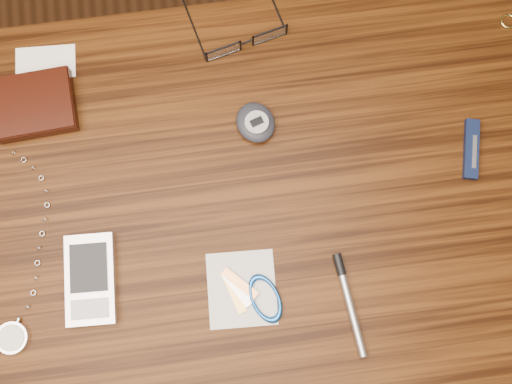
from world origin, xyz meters
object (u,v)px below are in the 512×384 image
Objects in this scene: pedometer at (256,123)px; pocket_watch at (14,331)px; pocket_knife at (471,149)px; silver_pen at (348,296)px; desk at (227,238)px; eyeglasses at (245,39)px; wallet_and_card at (34,104)px; pda_phone at (90,279)px; notepad_keys at (254,294)px.

pocket_watch is at bearing -145.59° from pedometer.
pocket_watch and pocket_knife have the same top height.
pocket_watch is 0.46m from silver_pen.
pedometer reaches higher than pocket_knife.
pedometer reaches higher than silver_pen.
eyeglasses reaches higher than desk.
wallet_and_card is 1.92× the size of pedometer.
pocket_watch is at bearing -133.88° from eyeglasses.
silver_pen is (0.35, -0.07, -0.00)m from pda_phone.
pocket_watch is at bearing -153.04° from pda_phone.
desk is 10.95× the size of pocket_knife.
pocket_knife is at bearing -34.59° from eyeglasses.
notepad_keys is (0.03, -0.10, 0.11)m from desk.
pocket_knife and silver_pen have the same top height.
pda_phone is 0.89× the size of silver_pen.
pocket_watch is at bearing 178.41° from silver_pen.
pedometer is (-0.00, -0.13, -0.00)m from eyeglasses.
wallet_and_card is 1.03× the size of silver_pen.
wallet_and_card is 0.32m from eyeglasses.
pedometer is (0.32, -0.07, -0.00)m from wallet_and_card.
desk is 3.46× the size of pocket_watch.
eyeglasses is 0.41m from silver_pen.
desk is 0.39m from pocket_knife.
pedometer is at bearing -12.41° from wallet_and_card.
pocket_watch is 0.12m from pda_phone.
wallet_and_card is 0.64m from pocket_knife.
pda_phone is (0.06, -0.27, -0.00)m from wallet_and_card.
wallet_and_card is 0.27m from pda_phone.
eyeglasses reaches higher than notepad_keys.
pocket_watch and silver_pen have the same top height.
wallet_and_card reaches higher than pocket_watch.
pedometer reaches higher than pocket_watch.
pda_phone is 1.41× the size of pocket_knife.
wallet_and_card is at bearing 132.06° from notepad_keys.
desk is 0.15m from notepad_keys.
pda_phone is at bearing -142.73° from pedometer.
eyeglasses is 2.08× the size of pedometer.
eyeglasses is at bearing 103.28° from silver_pen.
pda_phone is (0.11, 0.06, 0.00)m from pocket_watch.
silver_pen is at bearing -138.80° from pocket_knife.
notepad_keys reaches higher than desk.
desk is 0.23m from silver_pen.
notepad_keys is 1.28× the size of pocket_knife.
silver_pen is at bearing -1.59° from pocket_watch.
eyeglasses is at bearing 46.12° from pocket_watch.
notepad_keys is at bearing 1.24° from pocket_watch.
pocket_watch is at bearing -98.75° from wallet_and_card.
eyeglasses reaches higher than pocket_watch.
eyeglasses is at bearing 84.67° from notepad_keys.
notepad_keys is (-0.04, -0.38, -0.01)m from eyeglasses.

